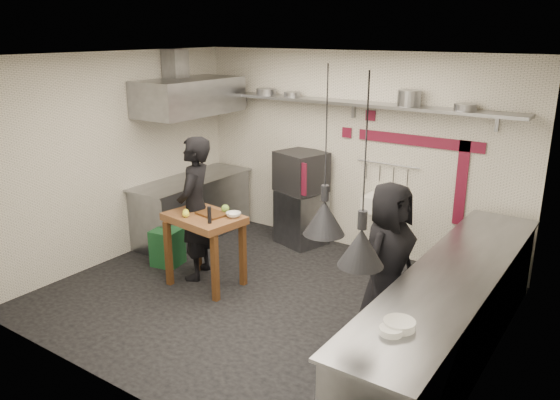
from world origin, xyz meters
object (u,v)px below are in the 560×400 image
Objects in this scene: oven_stand at (301,218)px; chef_right at (388,258)px; chef_left at (195,209)px; prep_table at (205,250)px; green_bin at (167,247)px; combi_oven at (301,172)px.

oven_stand is 0.49× the size of chef_right.
prep_table is at bearing 39.34° from chef_left.
chef_left reaches higher than green_bin.
combi_oven is 0.39× the size of chef_right.
oven_stand is 1.26× the size of combi_oven.
chef_right is at bearing -20.73° from oven_stand.
green_bin is at bearing -116.83° from chef_left.
prep_table is 0.50× the size of chef_left.
chef_left is at bearing -89.12° from oven_stand.
prep_table reaches higher than green_bin.
chef_right reaches higher than prep_table.
chef_right is (2.54, 0.14, -0.10)m from chef_left.
green_bin is at bearing 177.09° from prep_table.
chef_left reaches higher than chef_right.
combi_oven is 0.35× the size of chef_left.
prep_table is 0.54m from chef_left.
combi_oven is (-0.03, 0.04, 0.69)m from oven_stand.
chef_right is at bearing -20.96° from combi_oven.
combi_oven is 2.65m from chef_right.
green_bin is (-1.04, -1.73, -0.84)m from combi_oven.
green_bin is 3.17m from chef_right.
oven_stand is at bearing 139.99° from chef_left.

